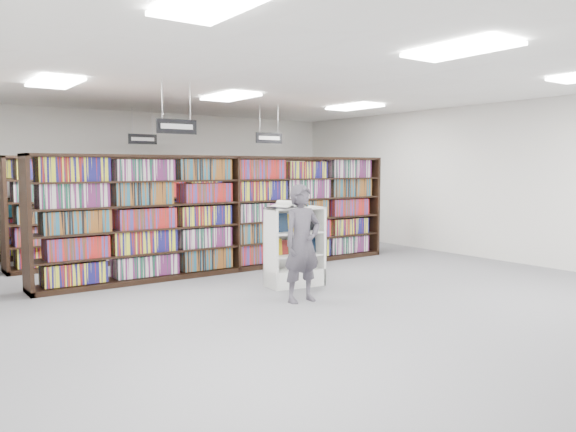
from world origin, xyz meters
TOP-DOWN VIEW (x-y plane):
  - floor at (0.00, 0.00)m, footprint 12.00×12.00m
  - ceiling at (0.00, 0.00)m, footprint 10.00×12.00m
  - wall_back at (0.00, 6.00)m, footprint 10.00×0.10m
  - wall_right at (5.00, 0.00)m, footprint 0.10×12.00m
  - bookshelf_row_near at (0.00, 2.00)m, footprint 7.00×0.60m
  - bookshelf_row_mid at (0.00, 4.00)m, footprint 7.00×0.60m
  - bookshelf_row_far at (0.00, 5.70)m, footprint 7.00×0.60m
  - aisle_sign_left at (-1.50, 1.00)m, footprint 0.65×0.02m
  - aisle_sign_right at (1.50, 3.00)m, footprint 0.65×0.02m
  - aisle_sign_center at (-0.50, 5.00)m, footprint 0.65×0.02m
  - troffer_front_left at (-3.00, -3.00)m, footprint 0.60×1.20m
  - troffer_front_center at (0.00, -3.00)m, footprint 0.60×1.20m
  - troffer_back_left at (-3.00, 2.00)m, footprint 0.60×1.20m
  - troffer_back_center at (0.00, 2.00)m, footprint 0.60×1.20m
  - troffer_back_right at (3.00, 2.00)m, footprint 0.60×1.20m
  - endcap_display at (0.14, 0.24)m, footprint 0.95×0.55m
  - open_book at (0.01, 0.24)m, footprint 0.73×0.58m
  - shopper at (-0.40, -0.70)m, footprint 0.61×0.40m

SIDE VIEW (x-z plane):
  - floor at x=0.00m, z-range 0.00..0.00m
  - endcap_display at x=0.14m, z-range -0.18..1.08m
  - shopper at x=-0.40m, z-range 0.00..1.66m
  - bookshelf_row_near at x=0.00m, z-range 0.00..2.10m
  - bookshelf_row_mid at x=0.00m, z-range 0.00..2.10m
  - bookshelf_row_far at x=0.00m, z-range 0.00..2.10m
  - open_book at x=0.01m, z-range 1.23..1.36m
  - wall_back at x=0.00m, z-range 0.00..3.20m
  - wall_right at x=5.00m, z-range 0.00..3.20m
  - aisle_sign_left at x=-1.50m, z-range 2.13..2.93m
  - aisle_sign_right at x=1.50m, z-range 2.13..2.93m
  - aisle_sign_center at x=-0.50m, z-range 2.13..2.93m
  - troffer_front_left at x=-3.00m, z-range 3.14..3.18m
  - troffer_front_center at x=0.00m, z-range 3.14..3.18m
  - troffer_back_left at x=-3.00m, z-range 3.14..3.18m
  - troffer_back_center at x=0.00m, z-range 3.14..3.18m
  - troffer_back_right at x=3.00m, z-range 3.14..3.18m
  - ceiling at x=0.00m, z-range 3.15..3.25m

